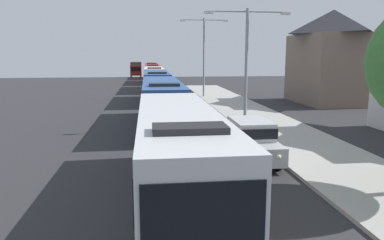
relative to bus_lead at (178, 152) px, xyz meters
The scene contains 11 objects.
bus_lead is the anchor object (origin of this frame).
bus_second_in_line 13.12m from the bus_lead, 90.00° to the left, with size 2.58×12.12×3.21m.
bus_middle 26.47m from the bus_lead, 90.00° to the left, with size 2.58×10.54×3.21m.
bus_fourth_in_line 39.22m from the bus_lead, 90.00° to the left, with size 2.58×11.51×3.21m.
bus_rear 52.20m from the bus_lead, 90.00° to the left, with size 2.58×11.40×3.21m.
bus_tail_end 64.98m from the bus_lead, 90.00° to the left, with size 2.58×11.62×3.21m.
white_suv 5.76m from the bus_lead, 49.73° to the left, with size 1.86×4.56×1.90m.
box_truck_oncoming 72.44m from the bus_lead, 92.61° to the left, with size 2.35×7.55×3.15m.
streetlamp_mid 13.30m from the bus_lead, 65.32° to the left, with size 5.52×0.28×7.54m.
streetlamp_far 30.45m from the bus_lead, 79.71° to the left, with size 5.34×0.28×8.61m.
house_distant_gabled 29.37m from the bus_lead, 53.83° to the left, with size 6.51×8.91×9.13m.
Camera 1 is at (-2.28, -1.32, 4.84)m, focal length 34.69 mm.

